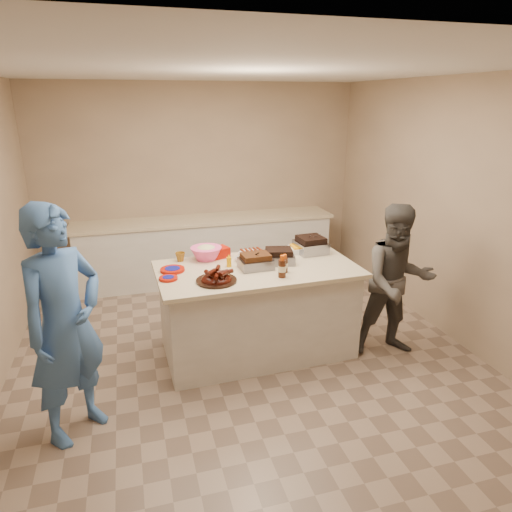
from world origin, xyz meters
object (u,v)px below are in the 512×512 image
object	(u,v)px
roasting_pan	(310,253)
guest_gray	(390,351)
rib_platter	(216,281)
coleslaw_bowl	(207,259)
island	(257,350)
plastic_cup	(181,261)
bbq_bottle_b	(285,272)
guest_blue	(81,429)
mustard_bottle	(229,267)
bbq_bottle_a	(282,277)

from	to	relation	value
roasting_pan	guest_gray	bearing A→B (deg)	-50.45
rib_platter	coleslaw_bowl	xyz separation A→B (m)	(0.02, 0.62, 0.00)
island	plastic_cup	world-z (taller)	plastic_cup
rib_platter	guest_gray	world-z (taller)	rib_platter
coleslaw_bowl	plastic_cup	world-z (taller)	coleslaw_bowl
bbq_bottle_b	guest_gray	distance (m)	1.45
guest_blue	guest_gray	bearing A→B (deg)	-37.60
mustard_bottle	plastic_cup	distance (m)	0.52
coleslaw_bowl	mustard_bottle	size ratio (longest dim) A/B	2.48
mustard_bottle	guest_blue	distance (m)	1.89
bbq_bottle_a	bbq_bottle_b	xyz separation A→B (m)	(0.06, 0.11, 0.00)
roasting_pan	mustard_bottle	bearing A→B (deg)	-173.08
roasting_pan	guest_blue	distance (m)	2.72
island	bbq_bottle_b	distance (m)	0.96
guest_blue	guest_gray	xyz separation A→B (m)	(2.99, 0.38, 0.00)
plastic_cup	coleslaw_bowl	bearing A→B (deg)	-3.28
rib_platter	mustard_bottle	distance (m)	0.40
bbq_bottle_b	guest_gray	size ratio (longest dim) A/B	0.11
coleslaw_bowl	guest_gray	xyz separation A→B (m)	(1.75, -0.76, -0.92)
mustard_bottle	guest_gray	distance (m)	1.89
mustard_bottle	coleslaw_bowl	bearing A→B (deg)	122.04
roasting_pan	guest_blue	bearing A→B (deg)	-160.33
rib_platter	bbq_bottle_b	distance (m)	0.67
island	bbq_bottle_a	world-z (taller)	bbq_bottle_a
island	coleslaw_bowl	world-z (taller)	coleslaw_bowl
rib_platter	bbq_bottle_a	xyz separation A→B (m)	(0.60, -0.06, -0.00)
island	roasting_pan	size ratio (longest dim) A/B	6.42
bbq_bottle_a	guest_gray	distance (m)	1.49
bbq_bottle_b	guest_blue	world-z (taller)	bbq_bottle_b
island	bbq_bottle_a	bearing A→B (deg)	-66.31
coleslaw_bowl	plastic_cup	distance (m)	0.26
rib_platter	guest_gray	size ratio (longest dim) A/B	0.24
island	mustard_bottle	world-z (taller)	mustard_bottle
rib_platter	bbq_bottle_a	size ratio (longest dim) A/B	1.76
plastic_cup	guest_gray	world-z (taller)	plastic_cup
rib_platter	coleslaw_bowl	distance (m)	0.62
guest_blue	mustard_bottle	bearing A→B (deg)	-13.45
rib_platter	roasting_pan	distance (m)	1.24
roasting_pan	rib_platter	bearing A→B (deg)	-159.14
coleslaw_bowl	bbq_bottle_b	xyz separation A→B (m)	(0.65, -0.57, 0.00)
roasting_pan	plastic_cup	bearing A→B (deg)	171.16
coleslaw_bowl	rib_platter	bearing A→B (deg)	-91.83
rib_platter	bbq_bottle_b	xyz separation A→B (m)	(0.67, 0.06, 0.00)
bbq_bottle_b	mustard_bottle	bearing A→B (deg)	148.52
rib_platter	guest_gray	bearing A→B (deg)	-4.42
rib_platter	roasting_pan	bearing A→B (deg)	25.31
bbq_bottle_a	plastic_cup	bearing A→B (deg)	140.59
rib_platter	bbq_bottle_a	world-z (taller)	bbq_bottle_a
rib_platter	guest_blue	world-z (taller)	rib_platter
island	guest_gray	distance (m)	1.37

